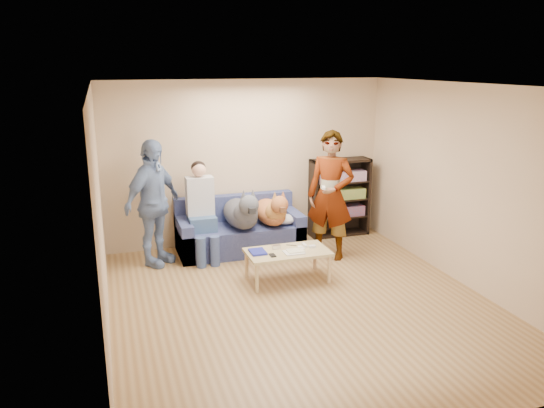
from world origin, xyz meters
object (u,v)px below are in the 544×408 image
object	(u,v)px
camera_silver	(276,247)
coffee_table	(288,254)
person_standing_right	(330,196)
bookshelf	(339,196)
dog_tan	(272,211)
notebook_blue	(258,252)
sofa	(239,233)
dog_gray	(242,213)
person_seated	(201,207)
person_standing_left	(153,203)

from	to	relation	value
camera_silver	coffee_table	xyz separation A→B (m)	(0.12, -0.12, -0.07)
person_standing_right	bookshelf	size ratio (longest dim) A/B	1.47
camera_silver	dog_tan	bearing A→B (deg)	75.41
person_standing_right	coffee_table	size ratio (longest dim) A/B	1.73
notebook_blue	bookshelf	bearing A→B (deg)	39.44
coffee_table	bookshelf	bearing A→B (deg)	47.16
notebook_blue	bookshelf	world-z (taller)	bookshelf
sofa	dog_gray	xyz separation A→B (m)	(-0.01, -0.24, 0.39)
camera_silver	dog_gray	bearing A→B (deg)	101.61
notebook_blue	sofa	bearing A→B (deg)	86.41
notebook_blue	person_seated	size ratio (longest dim) A/B	0.18
coffee_table	camera_silver	bearing A→B (deg)	135.00
person_seated	bookshelf	xyz separation A→B (m)	(2.40, 0.36, -0.09)
person_standing_left	bookshelf	distance (m)	3.14
person_standing_right	person_standing_left	world-z (taller)	person_standing_right
person_standing_right	coffee_table	distance (m)	1.25
sofa	person_standing_left	bearing A→B (deg)	-170.97
person_standing_right	bookshelf	bearing A→B (deg)	98.93
camera_silver	person_standing_left	bearing A→B (deg)	145.31
person_seated	dog_tan	bearing A→B (deg)	-4.90
dog_gray	sofa	bearing A→B (deg)	87.64
person_standing_right	camera_silver	size ratio (longest dim) A/B	17.32
person_standing_left	coffee_table	distance (m)	2.06
notebook_blue	coffee_table	world-z (taller)	notebook_blue
bookshelf	person_seated	bearing A→B (deg)	-171.46
sofa	coffee_table	distance (m)	1.40
person_seated	coffee_table	size ratio (longest dim) A/B	1.34
bookshelf	dog_gray	bearing A→B (deg)	-165.44
camera_silver	dog_tan	distance (m)	1.08
person_standing_left	dog_tan	xyz separation A→B (m)	(1.77, -0.01, -0.27)
person_standing_right	dog_tan	size ratio (longest dim) A/B	1.62
person_standing_left	camera_silver	world-z (taller)	person_standing_left
person_standing_right	dog_tan	xyz separation A→B (m)	(-0.75, 0.49, -0.31)
sofa	dog_tan	bearing A→B (deg)	-25.11
dog_gray	coffee_table	bearing A→B (deg)	-73.84
person_standing_left	notebook_blue	world-z (taller)	person_standing_left
person_seated	coffee_table	xyz separation A→B (m)	(0.92, -1.24, -0.40)
notebook_blue	dog_gray	xyz separation A→B (m)	(0.07, 1.08, 0.24)
camera_silver	dog_tan	xyz separation A→B (m)	(0.27, 1.03, 0.20)
person_standing_right	camera_silver	xyz separation A→B (m)	(-1.01, -0.53, -0.51)
person_standing_left	dog_tan	world-z (taller)	person_standing_left
bookshelf	coffee_table	bearing A→B (deg)	-132.84
person_seated	coffee_table	distance (m)	1.59
dog_gray	dog_tan	xyz separation A→B (m)	(0.47, 0.02, -0.03)
person_seated	coffee_table	bearing A→B (deg)	-53.47
dog_tan	bookshelf	size ratio (longest dim) A/B	0.90
sofa	notebook_blue	bearing A→B (deg)	-93.59
notebook_blue	dog_tan	size ratio (longest dim) A/B	0.22
notebook_blue	coffee_table	size ratio (longest dim) A/B	0.24
person_standing_left	coffee_table	xyz separation A→B (m)	(1.62, -1.16, -0.54)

